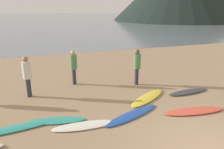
% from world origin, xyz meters
% --- Properties ---
extents(ground_plane, '(120.00, 120.00, 0.20)m').
position_xyz_m(ground_plane, '(0.00, 10.00, -0.10)').
color(ground_plane, '#997C5B').
rests_on(ground_plane, ground).
extents(ocean_water, '(140.00, 100.00, 0.01)m').
position_xyz_m(ocean_water, '(0.00, 64.03, 0.00)').
color(ocean_water, slate).
rests_on(ocean_water, ground).
extents(surfboard_1, '(2.66, 0.77, 0.07)m').
position_xyz_m(surfboard_1, '(-4.98, 3.05, 0.04)').
color(surfboard_1, teal).
rests_on(surfboard_1, ground).
extents(surfboard_2, '(1.99, 0.95, 0.06)m').
position_xyz_m(surfboard_2, '(-3.68, 3.13, 0.03)').
color(surfboard_2, teal).
rests_on(surfboard_2, ground).
extents(surfboard_3, '(2.11, 0.68, 0.07)m').
position_xyz_m(surfboard_3, '(-2.89, 2.49, 0.03)').
color(surfboard_3, silver).
rests_on(surfboard_3, ground).
extents(surfboard_4, '(2.52, 1.40, 0.07)m').
position_xyz_m(surfboard_4, '(-1.12, 2.63, 0.03)').
color(surfboard_4, '#1E479E').
rests_on(surfboard_4, ground).
extents(surfboard_5, '(2.32, 1.78, 0.09)m').
position_xyz_m(surfboard_5, '(0.14, 3.80, 0.04)').
color(surfboard_5, yellow).
rests_on(surfboard_5, ground).
extents(surfboard_6, '(2.39, 0.91, 0.09)m').
position_xyz_m(surfboard_6, '(1.14, 2.13, 0.04)').
color(surfboard_6, '#D84C38').
rests_on(surfboard_6, ground).
extents(surfboard_7, '(2.08, 0.65, 0.08)m').
position_xyz_m(surfboard_7, '(2.17, 3.77, 0.04)').
color(surfboard_7, '#333338').
rests_on(surfboard_7, ground).
extents(person_0, '(0.34, 0.34, 1.71)m').
position_xyz_m(person_0, '(-2.43, 6.63, 1.01)').
color(person_0, '#2D2D38').
rests_on(person_0, ground).
extents(person_1, '(0.36, 0.36, 1.76)m').
position_xyz_m(person_1, '(-4.54, 5.71, 1.04)').
color(person_1, '#2D2D38').
rests_on(person_1, ground).
extents(person_2, '(0.36, 0.36, 1.77)m').
position_xyz_m(person_2, '(0.45, 5.57, 1.04)').
color(person_2, '#2D2D38').
rests_on(person_2, ground).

